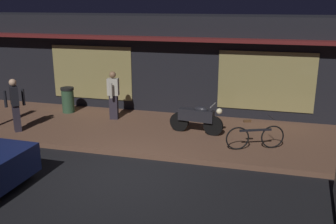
{
  "coord_description": "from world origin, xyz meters",
  "views": [
    {
      "loc": [
        3.27,
        -7.96,
        4.08
      ],
      "look_at": [
        0.48,
        2.4,
        0.95
      ],
      "focal_mm": 40.54,
      "sensor_mm": 36.0,
      "label": 1
    }
  ],
  "objects_px": {
    "motorcycle": "(197,118)",
    "trash_bin": "(68,100)",
    "person_photographer": "(15,104)",
    "person_bystander": "(113,94)",
    "bicycle_parked": "(255,137)"
  },
  "relations": [
    {
      "from": "person_bystander",
      "to": "trash_bin",
      "type": "height_order",
      "value": "person_bystander"
    },
    {
      "from": "bicycle_parked",
      "to": "trash_bin",
      "type": "relative_size",
      "value": 1.67
    },
    {
      "from": "bicycle_parked",
      "to": "trash_bin",
      "type": "distance_m",
      "value": 7.08
    },
    {
      "from": "motorcycle",
      "to": "bicycle_parked",
      "type": "height_order",
      "value": "motorcycle"
    },
    {
      "from": "bicycle_parked",
      "to": "person_photographer",
      "type": "bearing_deg",
      "value": -177.0
    },
    {
      "from": "motorcycle",
      "to": "person_photographer",
      "type": "distance_m",
      "value": 5.66
    },
    {
      "from": "motorcycle",
      "to": "person_bystander",
      "type": "distance_m",
      "value": 3.17
    },
    {
      "from": "person_photographer",
      "to": "motorcycle",
      "type": "bearing_deg",
      "value": 12.93
    },
    {
      "from": "person_photographer",
      "to": "trash_bin",
      "type": "relative_size",
      "value": 1.8
    },
    {
      "from": "trash_bin",
      "to": "person_photographer",
      "type": "bearing_deg",
      "value": -101.82
    },
    {
      "from": "bicycle_parked",
      "to": "person_photographer",
      "type": "height_order",
      "value": "person_photographer"
    },
    {
      "from": "trash_bin",
      "to": "bicycle_parked",
      "type": "bearing_deg",
      "value": -15.89
    },
    {
      "from": "motorcycle",
      "to": "bicycle_parked",
      "type": "bearing_deg",
      "value": -26.2
    },
    {
      "from": "person_photographer",
      "to": "trash_bin",
      "type": "height_order",
      "value": "person_photographer"
    },
    {
      "from": "motorcycle",
      "to": "trash_bin",
      "type": "relative_size",
      "value": 1.83
    }
  ]
}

